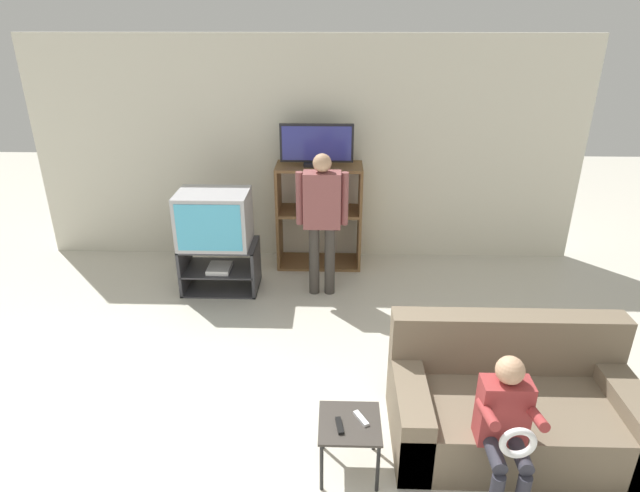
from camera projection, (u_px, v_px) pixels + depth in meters
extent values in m
cube|color=silver|center=(307.00, 152.00, 6.25)|extent=(6.40, 0.06, 2.60)
cube|color=#38383D|center=(222.00, 287.00, 5.92)|extent=(0.81, 0.51, 0.02)
cube|color=#38383D|center=(221.00, 268.00, 5.83)|extent=(0.78, 0.51, 0.02)
cube|color=#38383D|center=(219.00, 245.00, 5.72)|extent=(0.81, 0.51, 0.02)
cube|color=#38383D|center=(185.00, 266.00, 5.83)|extent=(0.03, 0.51, 0.53)
cube|color=#38383D|center=(256.00, 267.00, 5.81)|extent=(0.03, 0.51, 0.53)
cube|color=white|center=(219.00, 268.00, 5.76)|extent=(0.24, 0.28, 0.05)
cube|color=#B2B2B7|center=(214.00, 219.00, 5.61)|extent=(0.74, 0.53, 0.58)
cube|color=#4CB7E0|center=(209.00, 228.00, 5.36)|extent=(0.66, 0.01, 0.50)
cube|color=brown|center=(279.00, 216.00, 6.26)|extent=(0.03, 0.46, 1.22)
cube|color=brown|center=(360.00, 217.00, 6.23)|extent=(0.03, 0.46, 1.22)
cube|color=brown|center=(319.00, 262.00, 6.49)|extent=(0.91, 0.46, 0.03)
cube|color=brown|center=(319.00, 211.00, 6.22)|extent=(0.91, 0.46, 0.03)
cube|color=brown|center=(319.00, 167.00, 6.01)|extent=(0.91, 0.46, 0.03)
cube|color=black|center=(304.00, 203.00, 6.11)|extent=(0.18, 0.04, 0.22)
cube|color=black|center=(317.00, 164.00, 5.98)|extent=(0.29, 0.20, 0.04)
cube|color=black|center=(317.00, 143.00, 5.89)|extent=(0.82, 0.04, 0.43)
cube|color=#333899|center=(317.00, 143.00, 5.87)|extent=(0.77, 0.01, 0.38)
cube|color=#38332D|center=(350.00, 423.00, 3.44)|extent=(0.40, 0.40, 0.02)
cylinder|color=black|center=(322.00, 467.00, 3.36)|extent=(0.02, 0.02, 0.38)
cylinder|color=black|center=(378.00, 468.00, 3.35)|extent=(0.02, 0.02, 0.38)
cylinder|color=black|center=(323.00, 427.00, 3.68)|extent=(0.02, 0.02, 0.38)
cylinder|color=black|center=(374.00, 428.00, 3.67)|extent=(0.02, 0.02, 0.38)
cube|color=black|center=(339.00, 426.00, 3.39)|extent=(0.06, 0.15, 0.02)
cube|color=silver|center=(361.00, 418.00, 3.45)|extent=(0.10, 0.14, 0.02)
cube|color=#756651|center=(512.00, 420.00, 3.74)|extent=(1.68, 0.88, 0.39)
cube|color=#756651|center=(507.00, 342.00, 3.88)|extent=(1.68, 0.20, 0.45)
cube|color=#756651|center=(408.00, 411.00, 3.74)|extent=(0.22, 0.88, 0.51)
cube|color=#756651|center=(620.00, 415.00, 3.70)|extent=(0.22, 0.88, 0.51)
cylinder|color=#3D3833|center=(314.00, 260.00, 5.67)|extent=(0.11, 0.11, 0.77)
cylinder|color=#3D3833|center=(330.00, 260.00, 5.67)|extent=(0.11, 0.11, 0.77)
cube|color=#8C4C4C|center=(322.00, 200.00, 5.40)|extent=(0.38, 0.20, 0.58)
cylinder|color=#8C4C4C|center=(300.00, 198.00, 5.40)|extent=(0.08, 0.08, 0.55)
cylinder|color=#8C4C4C|center=(345.00, 199.00, 5.38)|extent=(0.08, 0.08, 0.55)
sphere|color=tan|center=(322.00, 163.00, 5.24)|extent=(0.19, 0.19, 0.19)
cylinder|color=#2D2D38|center=(493.00, 450.00, 3.16)|extent=(0.09, 0.30, 0.09)
cylinder|color=#2D2D38|center=(519.00, 451.00, 3.16)|extent=(0.09, 0.30, 0.09)
cube|color=#993333|center=(503.00, 411.00, 3.23)|extent=(0.30, 0.17, 0.43)
cylinder|color=#993333|center=(488.00, 414.00, 3.08)|extent=(0.06, 0.31, 0.14)
cylinder|color=#993333|center=(535.00, 415.00, 3.08)|extent=(0.06, 0.31, 0.14)
sphere|color=tan|center=(510.00, 370.00, 3.11)|extent=(0.17, 0.17, 0.17)
torus|color=white|center=(518.00, 443.00, 2.96)|extent=(0.21, 0.04, 0.21)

